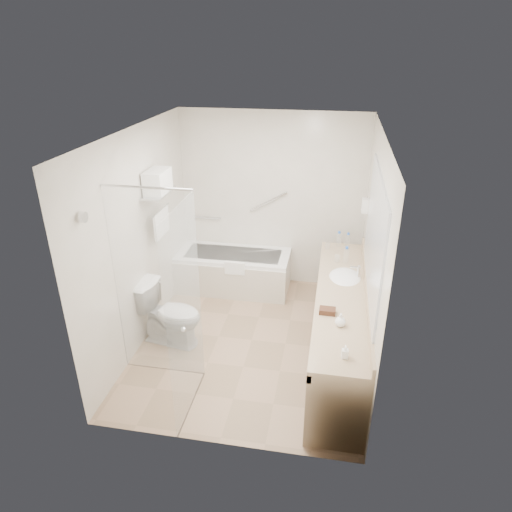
% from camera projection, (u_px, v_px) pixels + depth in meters
% --- Properties ---
extents(floor, '(3.20, 3.20, 0.00)m').
position_uv_depth(floor, '(252.00, 340.00, 5.58)').
color(floor, tan).
rests_on(floor, ground).
extents(ceiling, '(2.60, 3.20, 0.10)m').
position_uv_depth(ceiling, '(251.00, 132.00, 4.50)').
color(ceiling, silver).
rests_on(ceiling, wall_back).
extents(wall_back, '(2.60, 0.10, 2.50)m').
position_uv_depth(wall_back, '(272.00, 201.00, 6.46)').
color(wall_back, silver).
rests_on(wall_back, ground).
extents(wall_front, '(2.60, 0.10, 2.50)m').
position_uv_depth(wall_front, '(214.00, 330.00, 3.62)').
color(wall_front, silver).
rests_on(wall_front, ground).
extents(wall_left, '(0.10, 3.20, 2.50)m').
position_uv_depth(wall_left, '(140.00, 239.00, 5.24)').
color(wall_left, silver).
rests_on(wall_left, ground).
extents(wall_right, '(0.10, 3.20, 2.50)m').
position_uv_depth(wall_right, '(372.00, 256.00, 4.83)').
color(wall_right, silver).
rests_on(wall_right, ground).
extents(bathtub, '(1.60, 0.73, 0.59)m').
position_uv_depth(bathtub, '(234.00, 271.00, 6.64)').
color(bathtub, white).
rests_on(bathtub, floor).
extents(grab_bar_short, '(0.40, 0.03, 0.03)m').
position_uv_depth(grab_bar_short, '(208.00, 218.00, 6.70)').
color(grab_bar_short, silver).
rests_on(grab_bar_short, wall_back).
extents(grab_bar_long, '(0.53, 0.03, 0.33)m').
position_uv_depth(grab_bar_long, '(268.00, 202.00, 6.43)').
color(grab_bar_long, silver).
rests_on(grab_bar_long, wall_back).
extents(shower_enclosure, '(0.96, 0.91, 2.11)m').
position_uv_depth(shower_enclosure, '(169.00, 299.00, 4.40)').
color(shower_enclosure, silver).
rests_on(shower_enclosure, floor).
extents(towel_shelf, '(0.24, 0.55, 0.81)m').
position_uv_depth(towel_shelf, '(158.00, 188.00, 5.32)').
color(towel_shelf, silver).
rests_on(towel_shelf, wall_left).
extents(vanity_counter, '(0.55, 2.70, 0.95)m').
position_uv_depth(vanity_counter, '(340.00, 310.00, 5.01)').
color(vanity_counter, tan).
rests_on(vanity_counter, floor).
extents(sink, '(0.40, 0.52, 0.14)m').
position_uv_depth(sink, '(345.00, 279.00, 5.28)').
color(sink, white).
rests_on(sink, vanity_counter).
extents(faucet, '(0.03, 0.03, 0.14)m').
position_uv_depth(faucet, '(358.00, 271.00, 5.21)').
color(faucet, silver).
rests_on(faucet, vanity_counter).
extents(mirror, '(0.02, 2.00, 1.20)m').
position_uv_depth(mirror, '(375.00, 236.00, 4.57)').
color(mirror, '#B7BDC4').
rests_on(mirror, wall_right).
extents(hairdryer_unit, '(0.08, 0.10, 0.18)m').
position_uv_depth(hairdryer_unit, '(365.00, 206.00, 5.68)').
color(hairdryer_unit, white).
rests_on(hairdryer_unit, wall_right).
extents(toilet, '(0.84, 0.55, 0.76)m').
position_uv_depth(toilet, '(170.00, 314.00, 5.41)').
color(toilet, white).
rests_on(toilet, floor).
extents(amenity_basket, '(0.16, 0.11, 0.05)m').
position_uv_depth(amenity_basket, '(327.00, 311.00, 4.55)').
color(amenity_basket, '#442518').
rests_on(amenity_basket, vanity_counter).
extents(soap_bottle_a, '(0.07, 0.13, 0.06)m').
position_uv_depth(soap_bottle_a, '(345.00, 355.00, 3.92)').
color(soap_bottle_a, white).
rests_on(soap_bottle_a, vanity_counter).
extents(soap_bottle_b, '(0.15, 0.16, 0.10)m').
position_uv_depth(soap_bottle_b, '(340.00, 321.00, 4.34)').
color(soap_bottle_b, white).
rests_on(soap_bottle_b, vanity_counter).
extents(water_bottle_left, '(0.07, 0.07, 0.22)m').
position_uv_depth(water_bottle_left, '(346.00, 256.00, 5.54)').
color(water_bottle_left, silver).
rests_on(water_bottle_left, vanity_counter).
extents(water_bottle_mid, '(0.06, 0.06, 0.21)m').
position_uv_depth(water_bottle_mid, '(339.00, 239.00, 5.99)').
color(water_bottle_mid, silver).
rests_on(water_bottle_mid, vanity_counter).
extents(water_bottle_right, '(0.06, 0.06, 0.20)m').
position_uv_depth(water_bottle_right, '(348.00, 240.00, 5.98)').
color(water_bottle_right, silver).
rests_on(water_bottle_right, vanity_counter).
extents(drinking_glass_near, '(0.08, 0.08, 0.08)m').
position_uv_depth(drinking_glass_near, '(328.00, 246.00, 5.94)').
color(drinking_glass_near, silver).
rests_on(drinking_glass_near, vanity_counter).
extents(drinking_glass_far, '(0.08, 0.08, 0.09)m').
position_uv_depth(drinking_glass_far, '(337.00, 259.00, 5.60)').
color(drinking_glass_far, silver).
rests_on(drinking_glass_far, vanity_counter).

